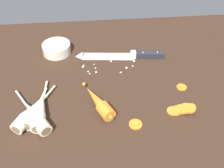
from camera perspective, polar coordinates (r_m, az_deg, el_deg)
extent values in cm
cube|color=#332116|center=(92.85, -0.11, -0.77)|extent=(120.00, 90.00, 4.00)
cube|color=silver|center=(103.42, -0.98, 6.05)|extent=(20.34, 6.36, 0.50)
cone|color=silver|center=(104.28, -7.17, 6.03)|extent=(3.38, 4.24, 3.96)
cube|color=silver|center=(103.17, 4.61, 6.38)|extent=(2.28, 3.12, 2.20)
cube|color=#232328|center=(103.86, 8.21, 6.32)|extent=(11.22, 3.88, 2.20)
sphere|color=silver|center=(102.88, 6.72, 6.85)|extent=(0.50, 0.50, 0.50)
sphere|color=silver|center=(103.64, 9.82, 6.78)|extent=(0.50, 0.50, 0.50)
cylinder|color=orange|center=(79.58, -1.32, -5.90)|extent=(6.02, 6.39, 4.20)
cone|color=orange|center=(83.21, -3.48, -3.27)|extent=(9.02, 12.58, 3.99)
sphere|color=orange|center=(88.57, -6.10, -0.03)|extent=(1.20, 1.20, 1.20)
cylinder|color=#5B7F3D|center=(77.82, -0.12, -7.35)|extent=(1.52, 1.43, 1.20)
cylinder|color=beige|center=(80.95, -19.12, -8.12)|extent=(5.78, 6.14, 4.00)
cone|color=beige|center=(84.08, -16.46, -4.93)|extent=(7.32, 9.40, 3.80)
cylinder|color=beige|center=(88.32, -13.87, -2.33)|extent=(4.89, 8.61, 0.70)
cylinder|color=brown|center=(79.94, -20.14, -9.32)|extent=(2.63, 1.55, 2.80)
cylinder|color=beige|center=(80.88, -17.63, -7.69)|extent=(4.84, 4.83, 4.00)
cone|color=beige|center=(84.07, -16.25, -4.88)|extent=(5.40, 7.78, 3.80)
cylinder|color=beige|center=(88.20, -14.85, -2.63)|extent=(2.53, 7.59, 0.70)
cylinder|color=brown|center=(79.79, -18.16, -8.76)|extent=(2.79, 0.97, 2.80)
cylinder|color=beige|center=(79.72, -15.74, -8.08)|extent=(4.18, 5.15, 4.00)
cone|color=beige|center=(84.24, -15.04, -4.44)|extent=(4.12, 9.03, 3.80)
cylinder|color=beige|center=(89.79, -14.31, -1.53)|extent=(1.05, 9.65, 0.70)
cylinder|color=brown|center=(78.19, -16.01, -9.48)|extent=(2.81, 0.40, 2.80)
cylinder|color=beige|center=(78.71, -14.95, -8.72)|extent=(6.10, 6.44, 4.00)
cone|color=beige|center=(83.37, -17.10, -5.62)|extent=(8.05, 9.67, 3.80)
cylinder|color=beige|center=(89.08, -18.90, -3.20)|extent=(5.83, 8.64, 0.70)
cylinder|color=brown|center=(77.12, -14.11, -9.93)|extent=(2.53, 1.75, 2.80)
cylinder|color=orange|center=(84.20, 13.02, -5.64)|extent=(3.62, 3.62, 0.70)
cylinder|color=orange|center=(84.01, 13.66, -5.68)|extent=(3.66, 3.65, 2.09)
cylinder|color=orange|center=(84.47, 14.61, -5.32)|extent=(3.61, 3.57, 1.88)
cylinder|color=orange|center=(84.35, 15.11, -5.29)|extent=(3.51, 3.54, 2.23)
cylinder|color=orange|center=(84.51, 15.68, -5.08)|extent=(3.83, 3.78, 1.71)
cylinder|color=orange|center=(84.49, 16.60, -5.10)|extent=(3.58, 3.58, 2.13)
cylinder|color=orange|center=(78.94, 5.14, -8.61)|extent=(3.95, 3.95, 0.70)
cylinder|color=orange|center=(78.74, 5.15, -8.49)|extent=(1.66, 1.66, 0.16)
cylinder|color=orange|center=(92.76, 14.88, -0.61)|extent=(3.38, 3.38, 0.70)
cylinder|color=orange|center=(92.58, 14.91, -0.48)|extent=(1.42, 1.42, 0.16)
cylinder|color=beige|center=(106.93, -11.92, 7.56)|extent=(11.00, 11.00, 4.00)
cylinder|color=#ABA392|center=(106.66, -11.96, 7.77)|extent=(8.80, 8.80, 2.80)
sphere|color=silver|center=(101.37, 4.83, 5.12)|extent=(0.78, 0.78, 0.78)
sphere|color=silver|center=(95.56, -4.84, 2.32)|extent=(0.48, 0.48, 0.48)
sphere|color=silver|center=(97.88, 3.17, 3.70)|extent=(0.86, 0.86, 0.86)
sphere|color=silver|center=(99.65, -6.17, 4.17)|extent=(0.52, 0.52, 0.52)
sphere|color=silver|center=(100.88, -0.21, 5.06)|extent=(0.70, 0.70, 0.70)
sphere|color=silver|center=(97.93, -3.59, 3.56)|extent=(0.51, 0.51, 0.51)
sphere|color=silver|center=(99.01, 4.49, 4.02)|extent=(0.55, 0.55, 0.55)
sphere|color=silver|center=(95.73, 1.90, 2.64)|extent=(0.67, 0.67, 0.67)
sphere|color=silver|center=(96.01, -3.45, 2.72)|extent=(0.70, 0.70, 0.70)
sphere|color=silver|center=(96.46, -5.18, 2.81)|extent=(0.66, 0.66, 0.66)
sphere|color=silver|center=(99.82, -3.90, 4.39)|extent=(0.44, 0.44, 0.44)
sphere|color=silver|center=(98.80, -6.33, 3.90)|extent=(0.87, 0.87, 0.87)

